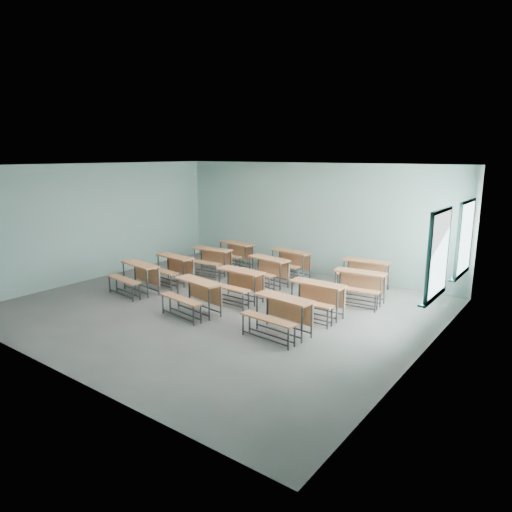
# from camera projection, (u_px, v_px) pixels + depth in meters

# --- Properties ---
(room) EXTENTS (9.04, 8.04, 3.24)m
(room) POSITION_uv_depth(u_px,v_px,m) (224.00, 239.00, 10.13)
(room) COLOR slate
(room) RESTS_ON ground
(desk_unit_r0c0) EXTENTS (1.29, 0.96, 0.75)m
(desk_unit_r0c0) POSITION_uv_depth(u_px,v_px,m) (137.00, 274.00, 11.44)
(desk_unit_r0c0) COLOR #BF7045
(desk_unit_r0c0) RESTS_ON ground
(desk_unit_r0c1) EXTENTS (1.29, 0.96, 0.75)m
(desk_unit_r0c1) POSITION_uv_depth(u_px,v_px,m) (195.00, 292.00, 9.94)
(desk_unit_r0c1) COLOR #BF7045
(desk_unit_r0c1) RESTS_ON ground
(desk_unit_r0c2) EXTENTS (1.25, 0.89, 0.75)m
(desk_unit_r0c2) POSITION_uv_depth(u_px,v_px,m) (280.00, 310.00, 8.77)
(desk_unit_r0c2) COLOR #BF7045
(desk_unit_r0c2) RESTS_ON ground
(desk_unit_r1c0) EXTENTS (1.27, 0.92, 0.75)m
(desk_unit_r1c0) POSITION_uv_depth(u_px,v_px,m) (172.00, 265.00, 12.31)
(desk_unit_r1c0) COLOR #BF7045
(desk_unit_r1c0) RESTS_ON ground
(desk_unit_r1c1) EXTENTS (1.22, 0.83, 0.75)m
(desk_unit_r1c1) POSITION_uv_depth(u_px,v_px,m) (238.00, 281.00, 10.81)
(desk_unit_r1c1) COLOR #BF7045
(desk_unit_r1c1) RESTS_ON ground
(desk_unit_r1c2) EXTENTS (1.20, 0.81, 0.75)m
(desk_unit_r1c2) POSITION_uv_depth(u_px,v_px,m) (315.00, 295.00, 9.74)
(desk_unit_r1c2) COLOR #BF7045
(desk_unit_r1c2) RESTS_ON ground
(desk_unit_r2c0) EXTENTS (1.25, 0.89, 0.75)m
(desk_unit_r2c0) POSITION_uv_depth(u_px,v_px,m) (210.00, 257.00, 13.26)
(desk_unit_r2c0) COLOR #BF7045
(desk_unit_r2c0) RESTS_ON ground
(desk_unit_r2c1) EXTENTS (1.30, 0.96, 0.75)m
(desk_unit_r2c1) POSITION_uv_depth(u_px,v_px,m) (266.00, 267.00, 12.08)
(desk_unit_r2c1) COLOR #BF7045
(desk_unit_r2c1) RESTS_ON ground
(desk_unit_r2c2) EXTENTS (1.27, 0.92, 0.75)m
(desk_unit_r2c2) POSITION_uv_depth(u_px,v_px,m) (358.00, 282.00, 10.67)
(desk_unit_r2c2) COLOR #BF7045
(desk_unit_r2c2) RESTS_ON ground
(desk_unit_r3c0) EXTENTS (1.28, 0.94, 0.75)m
(desk_unit_r3c0) POSITION_uv_depth(u_px,v_px,m) (234.00, 251.00, 14.15)
(desk_unit_r3c0) COLOR #BF7045
(desk_unit_r3c0) RESTS_ON ground
(desk_unit_r3c1) EXTENTS (1.26, 0.91, 0.75)m
(desk_unit_r3c1) POSITION_uv_depth(u_px,v_px,m) (289.00, 260.00, 12.96)
(desk_unit_r3c1) COLOR #BF7045
(desk_unit_r3c1) RESTS_ON ground
(desk_unit_r3c2) EXTENTS (1.26, 0.90, 0.75)m
(desk_unit_r3c2) POSITION_uv_depth(u_px,v_px,m) (365.00, 270.00, 11.78)
(desk_unit_r3c2) COLOR #BF7045
(desk_unit_r3c2) RESTS_ON ground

